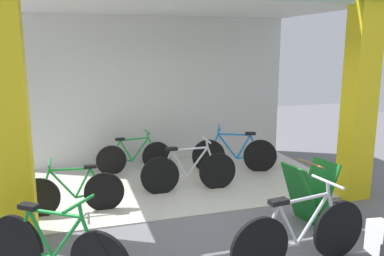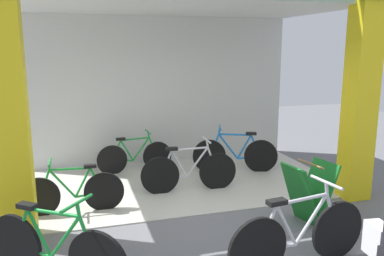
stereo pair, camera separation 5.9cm
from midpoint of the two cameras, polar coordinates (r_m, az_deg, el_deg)
ground_plane at (r=5.89m, az=2.40°, el=-12.44°), size 18.87×18.87×0.00m
shop_facade at (r=6.86m, az=-1.66°, el=8.57°), size 5.63×3.28×3.80m
bicycle_inside_0 at (r=6.06m, az=-16.60°, el=-8.88°), size 1.50×0.41×0.82m
bicycle_inside_1 at (r=7.75m, az=-8.03°, el=-4.08°), size 1.47×0.40×0.81m
bicycle_inside_2 at (r=7.73m, az=6.49°, el=-3.78°), size 1.58×0.58×0.91m
bicycle_inside_3 at (r=6.65m, az=-0.18°, el=-6.28°), size 1.63×0.45×0.90m
bicycle_parked_0 at (r=4.42m, az=-18.90°, el=-16.27°), size 1.38×1.08×0.94m
bicycle_parked_1 at (r=4.60m, az=15.57°, el=-14.75°), size 1.75×0.48×0.97m
sandwich_board_sign at (r=5.75m, az=16.76°, el=-8.94°), size 0.71×0.59×0.86m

